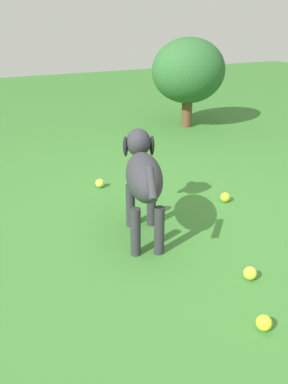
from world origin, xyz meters
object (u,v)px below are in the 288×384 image
object	(u,v)px
dog	(143,175)
tennis_ball_1	(264,323)
tennis_ball_2	(250,273)
tennis_ball_3	(225,197)
tennis_ball_0	(100,183)

from	to	relation	value
dog	tennis_ball_1	size ratio (longest dim) A/B	12.12
dog	tennis_ball_2	world-z (taller)	dog
dog	tennis_ball_1	bearing A→B (deg)	-154.32
tennis_ball_3	tennis_ball_0	bearing A→B (deg)	138.30
dog	tennis_ball_0	distance (m)	0.85
dog	tennis_ball_0	size ratio (longest dim) A/B	12.12
tennis_ball_0	tennis_ball_2	xyz separation A→B (m)	(0.26, -1.40, 0.00)
dog	tennis_ball_3	size ratio (longest dim) A/B	12.12
dog	tennis_ball_1	distance (m)	1.00
tennis_ball_0	tennis_ball_3	size ratio (longest dim) A/B	1.00
tennis_ball_1	tennis_ball_2	size ratio (longest dim) A/B	1.00
tennis_ball_3	tennis_ball_1	bearing A→B (deg)	-118.76
tennis_ball_2	tennis_ball_3	bearing A→B (deg)	61.68
tennis_ball_1	tennis_ball_2	world-z (taller)	same
tennis_ball_0	tennis_ball_3	world-z (taller)	same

